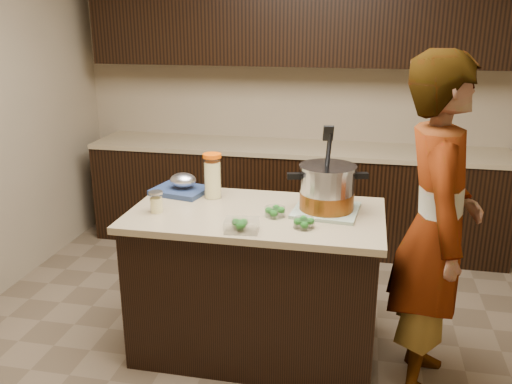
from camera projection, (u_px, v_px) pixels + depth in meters
The scene contains 13 objects.
ground_plane at pixel (256, 346), 3.40m from camera, with size 4.00×4.00×0.00m, color brown.
room_shell at pixel (256, 68), 2.87m from camera, with size 4.04×4.04×2.72m.
back_cabinets at pixel (296, 140), 4.73m from camera, with size 3.60×0.63×2.33m.
island at pixel (256, 281), 3.26m from camera, with size 1.46×0.81×0.90m.
dish_towel at pixel (326, 210), 3.12m from camera, with size 0.36×0.36×0.02m, color #527A58.
stock_pot at pixel (327, 191), 3.08m from camera, with size 0.46×0.39×0.47m.
lemonade_pitcher at pixel (213, 178), 3.33m from camera, with size 0.14×0.14×0.27m.
mason_jar at pixel (156, 202), 3.10m from camera, with size 0.11×0.11×0.13m.
broccoli_tub_left at pixel (275, 212), 3.04m from camera, with size 0.15×0.15×0.06m.
broccoli_tub_right at pixel (304, 223), 2.88m from camera, with size 0.13×0.13×0.05m.
broccoli_tub_rect at pixel (242, 226), 2.83m from camera, with size 0.19×0.15×0.06m.
blue_tray at pixel (182, 187), 3.44m from camera, with size 0.37×0.32×0.12m.
person at pixel (436, 230), 2.81m from camera, with size 0.67×0.44×1.83m, color gray.
Camera 1 is at (0.59, -2.87, 1.97)m, focal length 38.00 mm.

